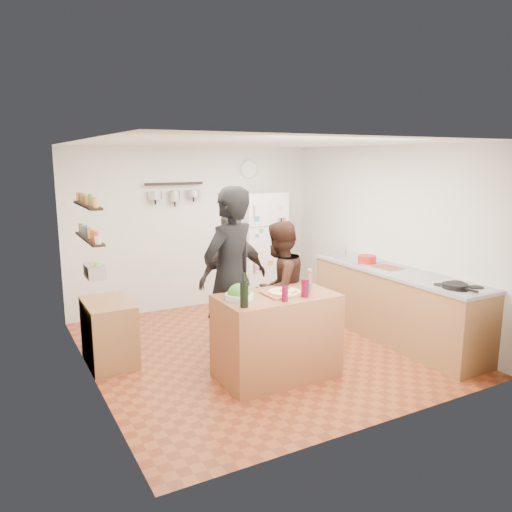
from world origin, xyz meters
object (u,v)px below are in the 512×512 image
pepper_mill (310,281)px  person_back (233,279)px  person_left (230,279)px  salad_bowl (239,296)px  wall_clock (249,169)px  person_center (279,289)px  salt_canister (307,289)px  counter_run (395,305)px  red_bowl (367,259)px  prep_island (276,336)px  fridge (259,248)px  side_table (109,332)px  skillet (455,286)px  wine_bottle (244,294)px

pepper_mill → person_back: size_ratio=0.11×
person_left → salad_bowl: bearing=53.7°
wall_clock → person_back: bearing=-123.2°
person_back → wall_clock: bearing=-132.8°
person_center → pepper_mill: bearing=78.7°
pepper_mill → salt_canister: pepper_mill is taller
person_left → wall_clock: bearing=-145.3°
counter_run → red_bowl: red_bowl is taller
prep_island → person_left: size_ratio=0.61×
red_bowl → salt_canister: bearing=-151.0°
red_bowl → fridge: 1.92m
person_left → wall_clock: size_ratio=6.79×
side_table → salt_canister: bearing=-37.0°
prep_island → side_table: bearing=140.5°
prep_island → skillet: 2.04m
person_center → red_bowl: person_center is taller
salad_bowl → counter_run: salad_bowl is taller
pepper_mill → salt_canister: size_ratio=1.53×
person_back → side_table: person_back is taller
wall_clock → salt_canister: bearing=-106.5°
red_bowl → wall_clock: (-0.70, 2.12, 1.18)m
pepper_mill → person_left: person_left is taller
wine_bottle → pepper_mill: wine_bottle is taller
person_center → salt_canister: bearing=63.3°
person_back → red_bowl: person_back is taller
fridge → counter_run: bearing=-71.9°
person_left → skillet: size_ratio=7.39×
side_table → salad_bowl: bearing=-47.7°
salad_bowl → skillet: size_ratio=1.06×
salt_canister → person_left: (-0.62, 0.60, 0.05)m
salad_bowl → fridge: size_ratio=0.16×
salad_bowl → wall_clock: wall_clock is taller
wine_bottle → counter_run: wine_bottle is taller
salad_bowl → person_center: bearing=32.6°
wine_bottle → side_table: size_ratio=0.31×
skillet → side_table: skillet is taller
side_table → wall_clock: bearing=31.4°
fridge → side_table: (-2.69, -1.31, -0.54)m
prep_island → salt_canister: (0.30, -0.12, 0.51)m
salt_canister → wall_clock: wall_clock is taller
salt_canister → fridge: fridge is taller
red_bowl → wall_clock: bearing=108.3°
prep_island → person_center: size_ratio=0.78×
person_left → red_bowl: 2.23m
wine_bottle → pepper_mill: size_ratio=1.37×
prep_island → wine_bottle: 0.80m
wine_bottle → red_bowl: wine_bottle is taller
side_table → person_center: bearing=-20.3°
salt_canister → counter_run: size_ratio=0.05×
wine_bottle → side_table: bearing=124.5°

